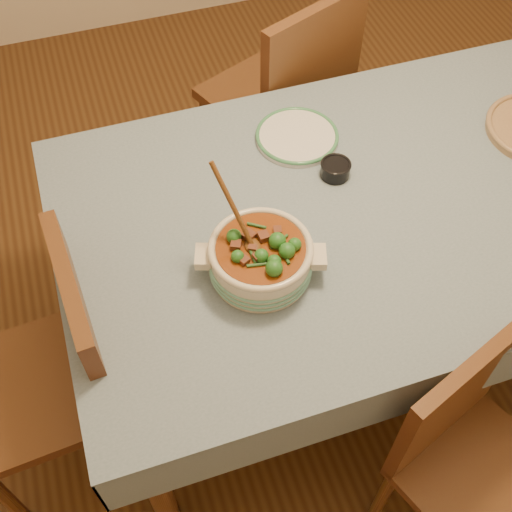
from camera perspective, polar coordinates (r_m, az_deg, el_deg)
The scene contains 8 objects.
floor at distance 2.43m, azimuth 6.81°, elevation -7.30°, with size 4.50×4.50×0.00m, color #442713.
dining_table at distance 1.89m, azimuth 8.73°, elevation 2.72°, with size 1.68×1.08×0.76m.
stew_casserole at distance 1.60m, azimuth 0.40°, elevation -0.03°, with size 0.33×0.32×0.31m.
white_plate at distance 1.98m, azimuth 3.67°, elevation 10.58°, with size 0.27×0.27×0.02m.
condiment_bowl at distance 1.87m, azimuth 7.08°, elevation 7.74°, with size 0.10×0.10×0.05m.
chair_far at distance 2.48m, azimuth 2.87°, elevation 14.19°, with size 0.58×0.58×0.96m.
chair_near at distance 1.83m, azimuth 18.26°, elevation -16.26°, with size 0.49×0.49×0.81m.
chair_left at distance 1.87m, azimuth -17.07°, elevation -9.53°, with size 0.45×0.45×0.90m.
Camera 1 is at (-0.64, -1.04, 2.10)m, focal length 45.00 mm.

